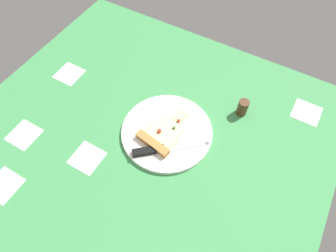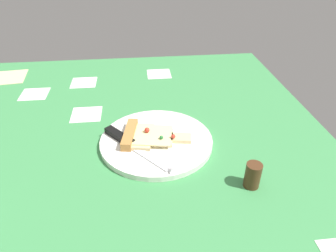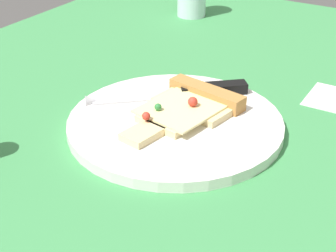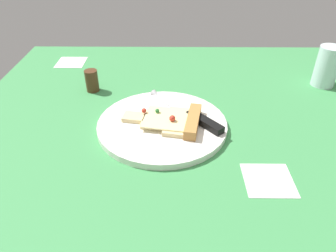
# 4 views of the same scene
# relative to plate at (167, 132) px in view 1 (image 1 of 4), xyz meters

# --- Properties ---
(ground_plane) EXTENTS (1.16, 1.16, 0.03)m
(ground_plane) POSITION_rel_plate_xyz_m (-0.10, 0.06, -0.02)
(ground_plane) COLOR #3D8C4C
(ground_plane) RESTS_ON ground
(plate) EXTENTS (0.29, 0.29, 0.01)m
(plate) POSITION_rel_plate_xyz_m (0.00, 0.00, 0.00)
(plate) COLOR white
(plate) RESTS_ON ground_plane
(pizza_slice) EXTENTS (0.18, 0.13, 0.03)m
(pizza_slice) POSITION_rel_plate_xyz_m (-0.03, 0.00, 0.02)
(pizza_slice) COLOR beige
(pizza_slice) RESTS_ON plate
(knife) EXTENTS (0.17, 0.20, 0.02)m
(knife) POSITION_rel_plate_xyz_m (-0.07, -0.02, 0.01)
(knife) COLOR silver
(knife) RESTS_ON plate
(pepper_shaker) EXTENTS (0.03, 0.03, 0.06)m
(pepper_shaker) POSITION_rel_plate_xyz_m (0.20, -0.18, 0.02)
(pepper_shaker) COLOR #4C2D19
(pepper_shaker) RESTS_ON ground_plane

